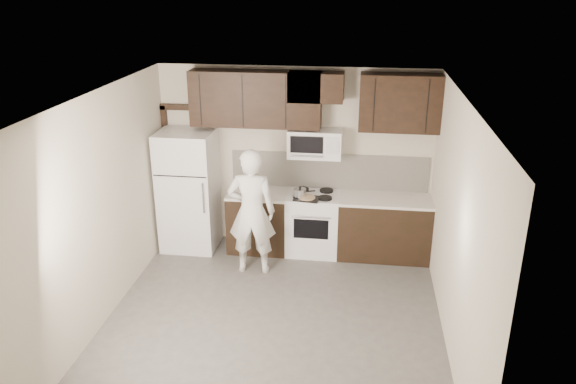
% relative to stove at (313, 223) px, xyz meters
% --- Properties ---
extents(floor, '(4.50, 4.50, 0.00)m').
position_rel_stove_xyz_m(floor, '(-0.30, -1.94, -0.46)').
color(floor, '#4F4D4A').
rests_on(floor, ground).
extents(back_wall, '(4.00, 0.00, 4.00)m').
position_rel_stove_xyz_m(back_wall, '(-0.30, 0.31, 0.89)').
color(back_wall, beige).
rests_on(back_wall, ground).
extents(ceiling, '(4.50, 4.50, 0.00)m').
position_rel_stove_xyz_m(ceiling, '(-0.30, -1.94, 2.24)').
color(ceiling, white).
rests_on(ceiling, back_wall).
extents(counter_run, '(2.95, 0.64, 0.91)m').
position_rel_stove_xyz_m(counter_run, '(0.30, 0.00, -0.00)').
color(counter_run, black).
rests_on(counter_run, floor).
extents(stove, '(0.76, 0.66, 0.94)m').
position_rel_stove_xyz_m(stove, '(0.00, 0.00, 0.00)').
color(stove, white).
rests_on(stove, floor).
extents(backsplash, '(2.90, 0.02, 0.54)m').
position_rel_stove_xyz_m(backsplash, '(0.20, 0.30, 0.72)').
color(backsplash, silver).
rests_on(backsplash, counter_run).
extents(upper_cabinets, '(3.48, 0.35, 0.78)m').
position_rel_stove_xyz_m(upper_cabinets, '(-0.09, 0.14, 1.82)').
color(upper_cabinets, black).
rests_on(upper_cabinets, back_wall).
extents(microwave, '(0.76, 0.42, 0.40)m').
position_rel_stove_xyz_m(microwave, '(-0.00, 0.12, 1.19)').
color(microwave, white).
rests_on(microwave, upper_cabinets).
extents(refrigerator, '(0.80, 0.76, 1.80)m').
position_rel_stove_xyz_m(refrigerator, '(-1.85, -0.05, 0.44)').
color(refrigerator, white).
rests_on(refrigerator, floor).
extents(door_trim, '(0.50, 0.08, 2.12)m').
position_rel_stove_xyz_m(door_trim, '(-2.22, 0.27, 0.79)').
color(door_trim, black).
rests_on(door_trim, floor).
extents(saucepan, '(0.30, 0.18, 0.17)m').
position_rel_stove_xyz_m(saucepan, '(-0.18, -0.15, 0.52)').
color(saucepan, silver).
rests_on(saucepan, stove).
extents(baking_tray, '(0.39, 0.31, 0.02)m').
position_rel_stove_xyz_m(baking_tray, '(-0.08, -0.19, 0.46)').
color(baking_tray, black).
rests_on(baking_tray, counter_run).
extents(pizza, '(0.27, 0.27, 0.02)m').
position_rel_stove_xyz_m(pizza, '(-0.08, -0.19, 0.48)').
color(pizza, tan).
rests_on(pizza, baking_tray).
extents(person, '(0.68, 0.47, 1.78)m').
position_rel_stove_xyz_m(person, '(-0.78, -0.69, 0.43)').
color(person, white).
rests_on(person, floor).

